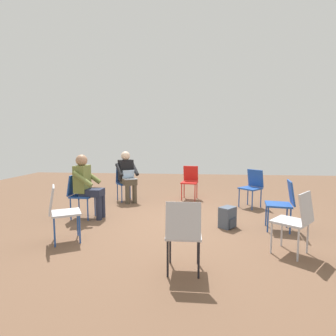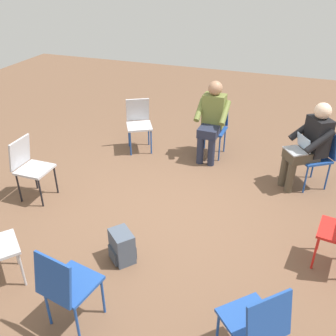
# 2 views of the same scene
# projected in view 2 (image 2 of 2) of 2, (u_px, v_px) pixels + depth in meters

# --- Properties ---
(ground_plane) EXTENTS (14.00, 14.00, 0.00)m
(ground_plane) POSITION_uv_depth(u_px,v_px,m) (173.00, 214.00, 4.79)
(ground_plane) COLOR brown
(chair_west) EXTENTS (0.50, 0.47, 0.85)m
(chair_west) POSITION_uv_depth(u_px,v_px,m) (66.00, 284.00, 3.13)
(chair_west) COLOR #1E4799
(chair_west) RESTS_ON ground
(chair_east) EXTENTS (0.45, 0.41, 0.85)m
(chair_east) POSITION_uv_depth(u_px,v_px,m) (214.00, 125.00, 6.04)
(chair_east) COLOR #1E4799
(chair_east) RESTS_ON ground
(chair_northeast) EXTENTS (0.57, 0.55, 0.85)m
(chair_northeast) POSITION_uv_depth(u_px,v_px,m) (139.00, 121.00, 6.19)
(chair_northeast) COLOR #B7B7BC
(chair_northeast) RESTS_ON ground
(chair_southwest) EXTENTS (0.58, 0.58, 0.85)m
(chair_southwest) POSITION_uv_depth(u_px,v_px,m) (257.00, 322.00, 2.80)
(chair_southwest) COLOR #1E4799
(chair_southwest) RESTS_ON ground
(chair_southeast) EXTENTS (0.57, 0.58, 0.85)m
(chair_southeast) POSITION_uv_depth(u_px,v_px,m) (318.00, 154.00, 5.18)
(chair_southeast) COLOR #1E4799
(chair_southeast) RESTS_ON ground
(chair_north) EXTENTS (0.40, 0.44, 0.85)m
(chair_north) POSITION_uv_depth(u_px,v_px,m) (29.00, 165.00, 4.91)
(chair_north) COLOR #B7B7BC
(chair_north) RESTS_ON ground
(person_with_laptop) EXTENTS (0.63, 0.64, 1.24)m
(person_with_laptop) POSITION_uv_depth(u_px,v_px,m) (310.00, 142.00, 5.04)
(person_with_laptop) COLOR #4C4233
(person_with_laptop) RESTS_ON ground
(person_in_olive) EXTENTS (0.53, 0.50, 1.24)m
(person_in_olive) POSITION_uv_depth(u_px,v_px,m) (212.00, 117.00, 5.81)
(person_in_olive) COLOR #23283D
(person_in_olive) RESTS_ON ground
(backpack_near_laptop_user) EXTENTS (0.33, 0.34, 0.36)m
(backpack_near_laptop_user) POSITION_uv_depth(u_px,v_px,m) (122.00, 248.00, 4.01)
(backpack_near_laptop_user) COLOR #475160
(backpack_near_laptop_user) RESTS_ON ground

